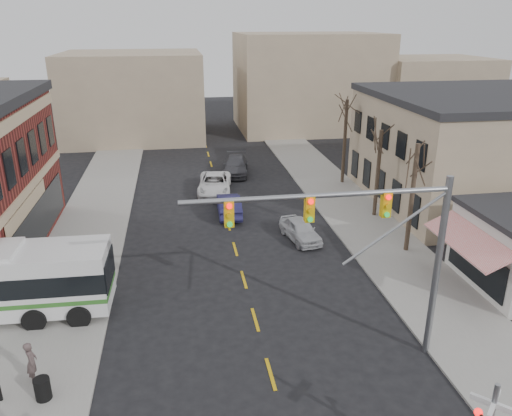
{
  "coord_description": "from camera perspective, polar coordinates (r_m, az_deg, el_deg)",
  "views": [
    {
      "loc": [
        -3.25,
        -14.34,
        13.58
      ],
      "look_at": [
        1.0,
        11.93,
        3.5
      ],
      "focal_mm": 35.0,
      "sensor_mm": 36.0,
      "label": 1
    }
  ],
  "objects": [
    {
      "name": "car_b",
      "position": [
        36.82,
        -3.11,
        0.36
      ],
      "size": [
        1.77,
        4.72,
        1.54
      ],
      "primitive_type": "imported",
      "rotation": [
        0.0,
        0.0,
        3.11
      ],
      "color": "#1E1D48",
      "rests_on": "ground"
    },
    {
      "name": "trash_bin",
      "position": [
        21.52,
        -23.2,
        -18.45
      ],
      "size": [
        0.6,
        0.6,
        0.89
      ],
      "primitive_type": "cylinder",
      "color": "black",
      "rests_on": "sidewalk_west"
    },
    {
      "name": "tree_east_c",
      "position": [
        43.91,
        10.09,
        7.45
      ],
      "size": [
        0.28,
        0.28,
        7.2
      ],
      "color": "#382B21",
      "rests_on": "sidewalk_east"
    },
    {
      "name": "tan_building",
      "position": [
        43.63,
        26.63,
        6.21
      ],
      "size": [
        20.3,
        15.3,
        8.5
      ],
      "color": "gray",
      "rests_on": "ground"
    },
    {
      "name": "tree_east_a",
      "position": [
        31.38,
        17.37,
        1.02
      ],
      "size": [
        0.28,
        0.28,
        6.75
      ],
      "color": "#382B21",
      "rests_on": "sidewalk_east"
    },
    {
      "name": "car_a",
      "position": [
        32.77,
        5.09,
        -2.49
      ],
      "size": [
        2.38,
        4.33,
        1.4
      ],
      "primitive_type": "imported",
      "rotation": [
        0.0,
        0.0,
        0.19
      ],
      "color": "#B1B2B6",
      "rests_on": "ground"
    },
    {
      "name": "sidewalk_east",
      "position": [
        39.05,
        10.48,
        0.13
      ],
      "size": [
        5.0,
        60.0,
        0.12
      ],
      "primitive_type": "cube",
      "color": "gray",
      "rests_on": "ground"
    },
    {
      "name": "pedestrian_near",
      "position": [
        22.28,
        -24.27,
        -15.75
      ],
      "size": [
        0.53,
        0.71,
        1.76
      ],
      "primitive_type": "imported",
      "rotation": [
        0.0,
        0.0,
        1.76
      ],
      "color": "#544443",
      "rests_on": "sidewalk_west"
    },
    {
      "name": "sidewalk_west",
      "position": [
        37.43,
        -18.14,
        -1.51
      ],
      "size": [
        5.0,
        60.0,
        0.12
      ],
      "primitive_type": "cube",
      "color": "gray",
      "rests_on": "ground"
    },
    {
      "name": "pedestrian_far",
      "position": [
        26.92,
        -22.63,
        -9.18
      ],
      "size": [
        0.92,
        0.92,
        1.51
      ],
      "primitive_type": "imported",
      "rotation": [
        0.0,
        0.0,
        0.78
      ],
      "color": "#394264",
      "rests_on": "sidewalk_west"
    },
    {
      "name": "car_d",
      "position": [
        46.83,
        -2.34,
        4.89
      ],
      "size": [
        3.0,
        5.73,
        1.59
      ],
      "primitive_type": "imported",
      "rotation": [
        0.0,
        0.0,
        -0.15
      ],
      "color": "#414046",
      "rests_on": "ground"
    },
    {
      "name": "traffic_signal_mast",
      "position": [
        19.9,
        13.38,
        -2.99
      ],
      "size": [
        10.45,
        0.3,
        8.0
      ],
      "color": "gray",
      "rests_on": "ground"
    },
    {
      "name": "ground",
      "position": [
        20.02,
        2.84,
        -22.01
      ],
      "size": [
        160.0,
        160.0,
        0.0
      ],
      "primitive_type": "plane",
      "color": "black",
      "rests_on": "ground"
    },
    {
      "name": "tree_east_b",
      "position": [
        36.74,
        13.74,
        3.85
      ],
      "size": [
        0.28,
        0.28,
        6.3
      ],
      "color": "#382B21",
      "rests_on": "sidewalk_east"
    },
    {
      "name": "car_c",
      "position": [
        41.66,
        -4.76,
        2.79
      ],
      "size": [
        3.29,
        5.91,
        1.56
      ],
      "primitive_type": "imported",
      "rotation": [
        0.0,
        0.0,
        -0.13
      ],
      "color": "white",
      "rests_on": "ground"
    }
  ]
}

